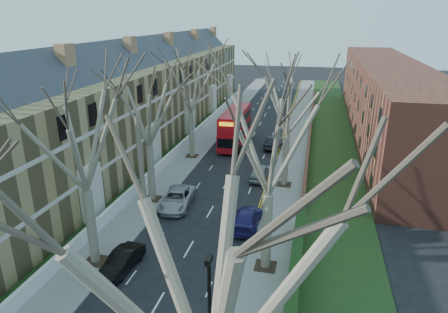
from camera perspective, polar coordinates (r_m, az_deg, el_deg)
The scene contains 18 objects.
pavement_left at distance 57.76m, azimuth -1.59°, elevation 3.60°, with size 3.00×102.00×0.12m, color slate.
pavement_right at distance 56.05m, azimuth 10.39°, elevation 2.77°, with size 3.00×102.00×0.12m, color slate.
terrace_left at distance 51.69m, azimuth -12.23°, elevation 7.50°, with size 9.70×78.00×13.60m.
flats_right at distance 59.47m, azimuth 22.08°, elevation 7.52°, with size 13.97×54.00×10.00m.
front_wall_left at distance 50.73m, azimuth -5.68°, elevation 1.88°, with size 0.30×78.00×1.00m.
grass_verge_right at distance 56.03m, azimuth 14.99°, elevation 2.51°, with size 6.00×102.00×0.06m.
tree_left_mid at distance 25.71m, azimuth -20.03°, elevation 3.91°, with size 10.50×10.50×14.71m.
tree_left_far at distance 34.34m, azimuth -11.05°, elevation 7.91°, with size 10.15×10.15×14.22m.
tree_left_dist at distance 45.34m, azimuth -4.90°, elevation 11.38°, with size 10.50×10.50×14.71m.
tree_right_near at distance 10.92m, azimuth -2.19°, elevation -14.64°, with size 10.85×10.85×15.20m.
tree_right_mid at distance 23.71m, azimuth 6.72°, elevation 3.72°, with size 10.50×10.50×14.71m.
tree_right_far at distance 37.39m, azimuth 9.26°, elevation 8.96°, with size 10.15×10.15×14.22m.
double_decker_bus at distance 51.69m, azimuth 1.59°, elevation 4.09°, with size 2.70×10.52×4.41m.
car_left_mid at distance 27.99m, azimuth -14.42°, elevation -14.31°, with size 1.41×4.04×1.33m, color black.
car_left_far at distance 35.49m, azimuth -6.73°, elevation -6.00°, with size 2.44×5.29×1.47m, color #9F9EA3.
car_right_near at distance 32.17m, azimuth 3.30°, elevation -8.80°, with size 1.97×4.85×1.41m, color navy.
car_right_mid at distance 41.17m, azimuth 5.22°, elevation -2.22°, with size 1.75×4.34×1.48m, color gray.
car_right_far at distance 50.82m, azimuth 7.09°, elevation 1.98°, with size 1.54×4.41×1.45m, color black.
Camera 1 is at (8.14, -14.69, 16.00)m, focal length 32.00 mm.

